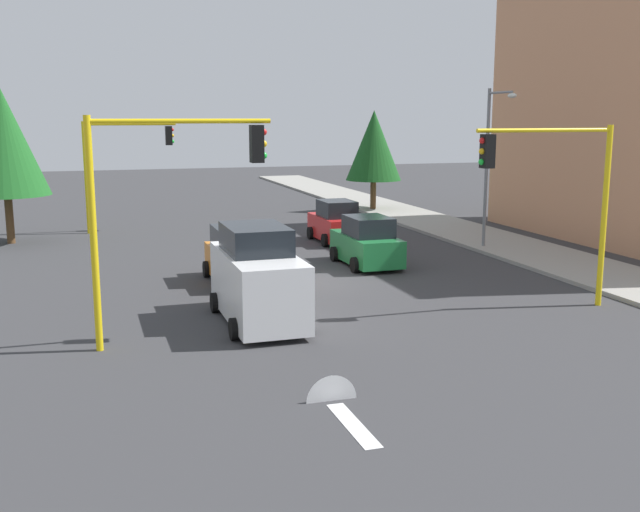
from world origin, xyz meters
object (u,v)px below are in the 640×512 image
street_lamp_curbside (492,151)px  tree_roadside_far (374,146)px  traffic_signal_near_right (165,185)px  car_red (336,223)px  delivery_van_white (258,278)px  tree_opposite_side (4,142)px  traffic_signal_near_left (555,181)px  traffic_signal_far_right (123,154)px  car_orange (237,257)px  car_green (367,243)px

street_lamp_curbside → tree_roadside_far: size_ratio=1.13×
traffic_signal_near_right → street_lamp_curbside: 17.75m
car_red → delivery_van_white: bearing=-28.1°
tree_opposite_side → delivery_van_white: 18.74m
traffic_signal_near_left → delivery_van_white: traffic_signal_near_left is taller
traffic_signal_near_left → car_red: traffic_signal_near_left is taller
traffic_signal_far_right → delivery_van_white: size_ratio=1.16×
delivery_van_white → car_red: size_ratio=1.33×
traffic_signal_near_left → tree_roadside_far: tree_roadside_far is taller
traffic_signal_near_left → tree_roadside_far: size_ratio=0.90×
traffic_signal_far_right → car_orange: traffic_signal_far_right is taller
street_lamp_curbside → traffic_signal_near_right: bearing=-57.2°
tree_roadside_far → car_red: size_ratio=1.71×
tree_opposite_side → tree_roadside_far: tree_opposite_side is taller
traffic_signal_near_right → car_red: traffic_signal_near_right is taller
street_lamp_curbside → car_green: street_lamp_curbside is taller
traffic_signal_near_right → car_orange: traffic_signal_near_right is taller
street_lamp_curbside → traffic_signal_far_right: bearing=-124.9°
tree_opposite_side → traffic_signal_near_left: bearing=42.8°
car_green → traffic_signal_near_right: bearing=-46.8°
car_orange → car_green: bearing=103.6°
delivery_van_white → car_orange: bearing=174.9°
traffic_signal_near_left → traffic_signal_near_right: traffic_signal_near_right is taller
delivery_van_white → car_green: bearing=138.4°
street_lamp_curbside → car_red: street_lamp_curbside is taller
traffic_signal_near_left → street_lamp_curbside: 10.24m
tree_roadside_far → car_red: bearing=-30.2°
traffic_signal_far_right → tree_roadside_far: size_ratio=0.90×
traffic_signal_near_right → car_green: 12.22m
traffic_signal_near_left → tree_roadside_far: 24.30m
traffic_signal_far_right → delivery_van_white: traffic_signal_far_right is taller
delivery_van_white → car_green: (-6.70, 5.95, -0.39)m
traffic_signal_far_right → tree_roadside_far: (-4.00, 15.18, 0.09)m
car_orange → car_red: bearing=138.7°
tree_roadside_far → car_orange: (17.26, -12.10, -3.15)m
tree_roadside_far → traffic_signal_far_right: bearing=-75.2°
traffic_signal_near_left → street_lamp_curbside: street_lamp_curbside is taller
traffic_signal_near_left → car_orange: size_ratio=1.52×
traffic_signal_near_left → tree_opposite_side: bearing=-137.2°
tree_opposite_side → tree_roadside_far: size_ratio=1.15×
car_orange → delivery_van_white: bearing=-5.1°
traffic_signal_near_right → car_orange: 8.11m
traffic_signal_near_right → tree_roadside_far: size_ratio=0.95×
traffic_signal_near_left → street_lamp_curbside: bearing=159.9°
car_orange → traffic_signal_far_right: bearing=-166.9°
traffic_signal_near_right → delivery_van_white: 4.12m
street_lamp_curbside → delivery_van_white: (8.25, -12.28, -3.07)m
traffic_signal_near_left → car_red: size_ratio=1.54×
street_lamp_curbside → car_green: bearing=-76.3°
traffic_signal_far_right → delivery_van_white: (18.64, 2.60, -2.67)m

